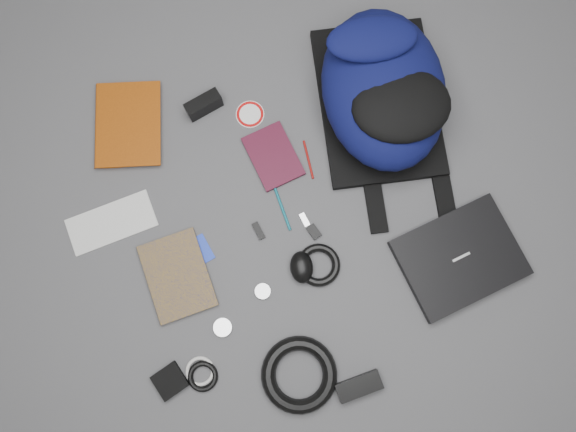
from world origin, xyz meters
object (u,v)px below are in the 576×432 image
object	(u,v)px
comic_book	(149,286)
pouch	(170,381)
power_brick	(359,386)
textbook_red	(95,126)
compact_camera	(204,105)
backpack	(383,89)
dvd_case	(273,156)
laptop	(459,258)
mouse	(302,267)

from	to	relation	value
comic_book	pouch	world-z (taller)	pouch
comic_book	power_brick	xyz separation A→B (m)	(0.50, -0.42, 0.01)
textbook_red	compact_camera	world-z (taller)	compact_camera
pouch	textbook_red	bearing A→B (deg)	93.09
backpack	power_brick	world-z (taller)	backpack
backpack	comic_book	xyz separation A→B (m)	(-0.79, -0.35, -0.10)
dvd_case	compact_camera	world-z (taller)	compact_camera
power_brick	compact_camera	bearing A→B (deg)	99.05
compact_camera	dvd_case	bearing A→B (deg)	-67.00
textbook_red	dvd_case	size ratio (longest dim) A/B	1.46
backpack	pouch	size ratio (longest dim) A/B	6.86
dvd_case	power_brick	size ratio (longest dim) A/B	1.44
textbook_red	laptop	bearing A→B (deg)	-22.89
laptop	dvd_case	xyz separation A→B (m)	(-0.43, 0.44, -0.01)
dvd_case	power_brick	bearing A→B (deg)	-95.80
dvd_case	pouch	xyz separation A→B (m)	(-0.45, -0.54, 0.00)
textbook_red	comic_book	distance (m)	0.51
textbook_red	pouch	distance (m)	0.78
mouse	laptop	bearing A→B (deg)	-2.29
backpack	compact_camera	world-z (taller)	backpack
laptop	mouse	distance (m)	0.45
power_brick	laptop	bearing A→B (deg)	30.33
textbook_red	compact_camera	bearing A→B (deg)	8.02
laptop	power_brick	size ratio (longest dim) A/B	2.63
textbook_red	mouse	bearing A→B (deg)	-37.08
laptop	power_brick	xyz separation A→B (m)	(-0.38, -0.26, -0.00)
mouse	compact_camera	bearing A→B (deg)	115.13
mouse	power_brick	distance (m)	0.36
dvd_case	pouch	bearing A→B (deg)	-139.37
comic_book	dvd_case	bearing A→B (deg)	27.67
dvd_case	compact_camera	bearing A→B (deg)	117.90
compact_camera	textbook_red	bearing A→B (deg)	159.91
backpack	power_brick	size ratio (longest dim) A/B	4.35
dvd_case	compact_camera	distance (m)	0.26
mouse	pouch	world-z (taller)	mouse
laptop	pouch	world-z (taller)	laptop
dvd_case	pouch	distance (m)	0.70
mouse	power_brick	size ratio (longest dim) A/B	0.74
compact_camera	power_brick	distance (m)	0.92
compact_camera	pouch	world-z (taller)	compact_camera
power_brick	mouse	bearing A→B (deg)	95.79
laptop	comic_book	distance (m)	0.89
pouch	compact_camera	bearing A→B (deg)	68.93
backpack	dvd_case	bearing A→B (deg)	-159.37
textbook_red	pouch	world-z (taller)	textbook_red
power_brick	pouch	xyz separation A→B (m)	(-0.50, 0.15, -0.01)
laptop	dvd_case	world-z (taller)	laptop
laptop	textbook_red	distance (m)	1.14
comic_book	dvd_case	size ratio (longest dim) A/B	1.31
dvd_case	power_brick	xyz separation A→B (m)	(0.05, -0.70, 0.01)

